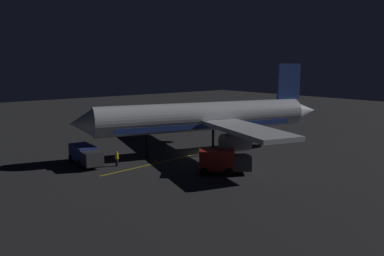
# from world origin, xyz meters

# --- Properties ---
(ground_plane) EXTENTS (180.00, 180.00, 0.20)m
(ground_plane) POSITION_xyz_m (0.00, 0.00, -0.10)
(ground_plane) COLOR #2B2B2E
(apron_guide_stripe) EXTENTS (2.35, 22.75, 0.01)m
(apron_guide_stripe) POSITION_xyz_m (-0.19, 4.00, 0.00)
(apron_guide_stripe) COLOR gold
(apron_guide_stripe) RESTS_ON ground_plane
(airliner) EXTENTS (30.62, 34.14, 11.56)m
(airliner) POSITION_xyz_m (-0.16, -0.55, 4.61)
(airliner) COLOR white
(airliner) RESTS_ON ground_plane
(baggage_truck) EXTENTS (6.08, 2.60, 2.17)m
(baggage_truck) POSITION_xyz_m (4.03, 14.58, 1.15)
(baggage_truck) COLOR navy
(baggage_truck) RESTS_ON ground_plane
(catering_truck) EXTENTS (5.12, 5.47, 2.55)m
(catering_truck) POSITION_xyz_m (-8.50, 4.90, 1.28)
(catering_truck) COLOR maroon
(catering_truck) RESTS_ON ground_plane
(ground_crew_worker) EXTENTS (0.40, 0.40, 1.74)m
(ground_crew_worker) POSITION_xyz_m (1.20, 12.07, 0.89)
(ground_crew_worker) COLOR black
(ground_crew_worker) RESTS_ON ground_plane
(traffic_cone_near_left) EXTENTS (0.50, 0.50, 0.55)m
(traffic_cone_near_left) POSITION_xyz_m (-0.28, 7.72, 0.25)
(traffic_cone_near_left) COLOR #EA590F
(traffic_cone_near_left) RESTS_ON ground_plane
(traffic_cone_near_right) EXTENTS (0.50, 0.50, 0.55)m
(traffic_cone_near_right) POSITION_xyz_m (-8.57, 4.20, 0.25)
(traffic_cone_near_right) COLOR #EA590F
(traffic_cone_near_right) RESTS_ON ground_plane
(traffic_cone_under_wing) EXTENTS (0.50, 0.50, 0.55)m
(traffic_cone_under_wing) POSITION_xyz_m (-7.25, 7.01, 0.25)
(traffic_cone_under_wing) COLOR #EA590F
(traffic_cone_under_wing) RESTS_ON ground_plane
(traffic_cone_far) EXTENTS (0.50, 0.50, 0.55)m
(traffic_cone_far) POSITION_xyz_m (-5.68, 5.56, 0.25)
(traffic_cone_far) COLOR #EA590F
(traffic_cone_far) RESTS_ON ground_plane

